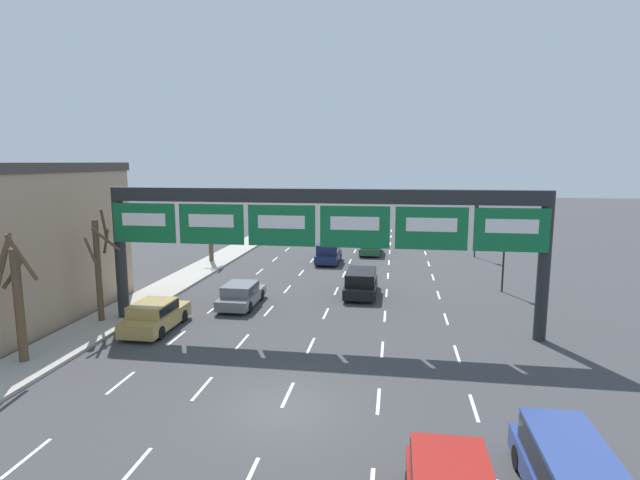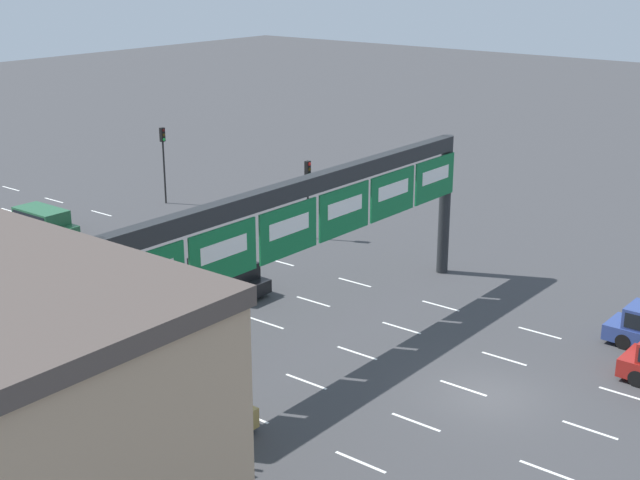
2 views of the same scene
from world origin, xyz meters
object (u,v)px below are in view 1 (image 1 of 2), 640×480
Objects in this scene: suv_navy at (329,252)px; traffic_light_mid_block at (505,243)px; car_gold at (155,315)px; tree_bare_closest at (17,295)px; tree_bare_second at (211,232)px; suv_black at (361,281)px; traffic_light_near_gantry at (476,218)px; suv_green at (371,244)px; suv_blue at (568,471)px; sign_gantry at (319,220)px; tree_bare_third at (99,264)px; car_grey at (241,294)px.

suv_navy is 0.88× the size of traffic_light_mid_block.
tree_bare_closest is at bearing -125.39° from car_gold.
suv_navy is 10.02m from tree_bare_second.
traffic_light_near_gantry is at bearing 57.41° from suv_black.
suv_black is at bearing -70.74° from suv_navy.
suv_black is at bearing -32.68° from tree_bare_second.
suv_black is at bearing -89.48° from suv_green.
tree_bare_closest reaches higher than suv_blue.
car_gold is at bearing -170.27° from sign_gantry.
suv_blue is at bearing -71.48° from suv_black.
suv_green is 0.86× the size of tree_bare_closest.
traffic_light_mid_block is 0.77× the size of tree_bare_third.
suv_navy reaches higher than suv_black.
traffic_light_mid_block reaches higher than car_gold.
traffic_light_mid_block is 0.96× the size of tree_bare_second.
suv_black reaches higher than car_grey.
tree_bare_second is (-6.38, 12.02, 1.84)m from car_grey.
traffic_light_mid_block is at bearing -90.25° from traffic_light_near_gantry.
tree_bare_second reaches higher than suv_black.
traffic_light_mid_block is (-0.05, -12.18, -0.31)m from traffic_light_near_gantry.
car_gold is at bearing -151.03° from traffic_light_mid_block.
suv_green is (9.70, 22.98, 0.11)m from car_gold.
tree_bare_closest is (-13.18, -27.88, 2.11)m from suv_green.
suv_blue is 1.17× the size of suv_navy.
tree_bare_closest is (-13.31, -13.24, 2.13)m from suv_black.
tree_bare_second is at bearing 125.41° from suv_blue.
sign_gantry reaches higher than suv_navy.
car_grey is at bearing 130.37° from suv_blue.
suv_navy reaches higher than car_gold.
suv_green is 14.65m from suv_black.
suv_blue is at bearing -30.41° from tree_bare_third.
suv_blue is 1.03× the size of traffic_light_mid_block.
traffic_light_near_gantry reaches higher than suv_green.
suv_navy is 0.80× the size of traffic_light_near_gantry.
car_grey is 0.87× the size of traffic_light_near_gantry.
car_grey is 0.79× the size of tree_bare_closest.
suv_green is at bearing 126.47° from traffic_light_mid_block.
suv_green is (6.70, 18.19, 0.17)m from car_grey.
suv_green reaches higher than car_grey.
suv_black is at bearing -122.59° from traffic_light_near_gantry.
tree_bare_second is (0.09, 21.71, -0.43)m from tree_bare_closest.
sign_gantry reaches higher than car_grey.
suv_black is at bearing 108.52° from suv_blue.
suv_navy is at bearing 66.73° from tree_bare_closest.
tree_bare_closest is at bearing -113.27° from suv_navy.
suv_navy is 10.35m from suv_black.
suv_green is (-6.54, 33.77, -0.06)m from suv_blue.
suv_navy is 0.84× the size of tree_bare_second.
tree_bare_second is at bearing 164.17° from traffic_light_mid_block.
car_gold is 0.93× the size of suv_green.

